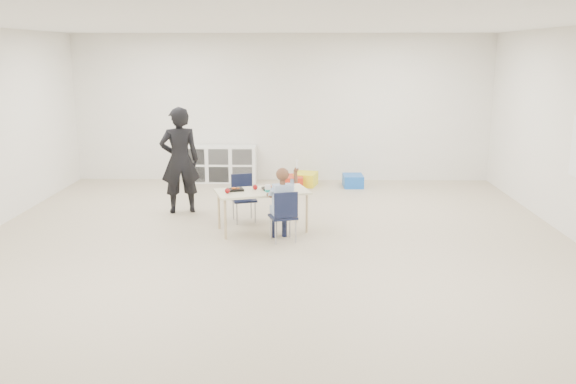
{
  "coord_description": "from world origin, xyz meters",
  "views": [
    {
      "loc": [
        0.35,
        -7.24,
        2.47
      ],
      "look_at": [
        0.21,
        -0.25,
        0.85
      ],
      "focal_mm": 38.0,
      "sensor_mm": 36.0,
      "label": 1
    }
  ],
  "objects_px": {
    "child": "(283,201)",
    "chair_near": "(283,216)",
    "cubby_shelf": "(220,164)",
    "table": "(262,210)",
    "adult": "(180,160)"
  },
  "relations": [
    {
      "from": "chair_near",
      "to": "child",
      "type": "height_order",
      "value": "child"
    },
    {
      "from": "table",
      "to": "chair_near",
      "type": "distance_m",
      "value": 0.56
    },
    {
      "from": "chair_near",
      "to": "child",
      "type": "bearing_deg",
      "value": 162.9
    },
    {
      "from": "table",
      "to": "adult",
      "type": "height_order",
      "value": "adult"
    },
    {
      "from": "table",
      "to": "child",
      "type": "relative_size",
      "value": 1.27
    },
    {
      "from": "chair_near",
      "to": "cubby_shelf",
      "type": "distance_m",
      "value": 3.98
    },
    {
      "from": "cubby_shelf",
      "to": "adult",
      "type": "height_order",
      "value": "adult"
    },
    {
      "from": "table",
      "to": "adult",
      "type": "relative_size",
      "value": 0.84
    },
    {
      "from": "chair_near",
      "to": "cubby_shelf",
      "type": "height_order",
      "value": "cubby_shelf"
    },
    {
      "from": "chair_near",
      "to": "adult",
      "type": "xyz_separation_m",
      "value": [
        -1.64,
        1.47,
        0.48
      ]
    },
    {
      "from": "child",
      "to": "chair_near",
      "type": "bearing_deg",
      "value": -17.1
    },
    {
      "from": "table",
      "to": "child",
      "type": "height_order",
      "value": "child"
    },
    {
      "from": "table",
      "to": "cubby_shelf",
      "type": "relative_size",
      "value": 1.0
    },
    {
      "from": "adult",
      "to": "child",
      "type": "bearing_deg",
      "value": 121.56
    },
    {
      "from": "chair_near",
      "to": "child",
      "type": "distance_m",
      "value": 0.2
    }
  ]
}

